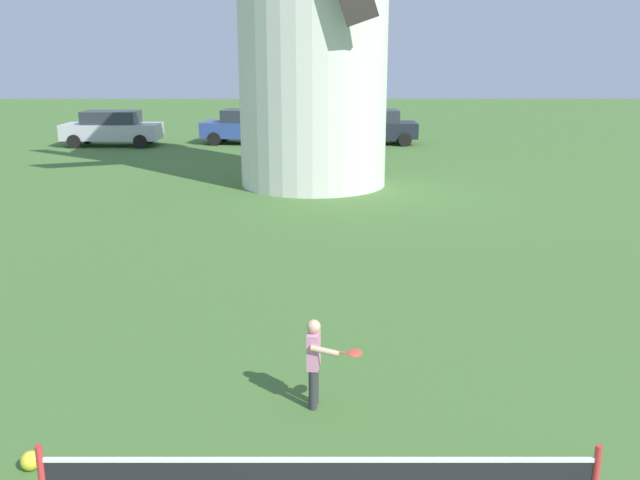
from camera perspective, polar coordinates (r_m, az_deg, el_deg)
player_far at (r=8.49m, az=-0.27°, el=-9.64°), size 0.68×0.54×1.13m
stray_ball at (r=8.16m, az=-22.52°, el=-16.32°), size 0.21×0.21×0.21m
parked_car_silver at (r=33.14m, az=-16.57°, el=8.79°), size 4.33×1.92×1.56m
parked_car_blue at (r=32.63m, az=-5.62°, el=9.25°), size 4.61×2.39×1.56m
parked_car_black at (r=32.51m, az=4.59°, el=9.25°), size 3.83×1.92×1.56m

